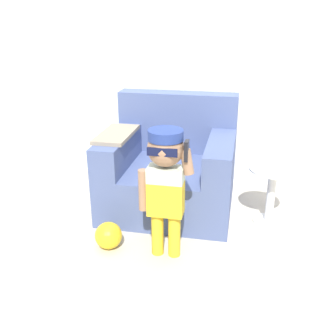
{
  "coord_description": "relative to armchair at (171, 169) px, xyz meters",
  "views": [
    {
      "loc": [
        0.64,
        -2.94,
        1.59
      ],
      "look_at": [
        0.11,
        -0.29,
        0.51
      ],
      "focal_mm": 42.0,
      "sensor_mm": 36.0,
      "label": 1
    }
  ],
  "objects": [
    {
      "name": "person_child",
      "position": [
        0.11,
        -0.77,
        0.28
      ],
      "size": [
        0.37,
        0.28,
        0.91
      ],
      "color": "gold",
      "rests_on": "ground_plane"
    },
    {
      "name": "ground_plane",
      "position": [
        -0.05,
        -0.12,
        -0.33
      ],
      "size": [
        10.0,
        10.0,
        0.0
      ],
      "primitive_type": "plane",
      "color": "#BCB29E"
    },
    {
      "name": "armchair",
      "position": [
        0.0,
        0.0,
        0.0
      ],
      "size": [
        1.07,
        0.96,
        0.92
      ],
      "color": "#475684",
      "rests_on": "ground_plane"
    },
    {
      "name": "wall_back",
      "position": [
        -0.05,
        0.61,
        0.97
      ],
      "size": [
        10.0,
        0.05,
        2.6
      ],
      "color": "silver",
      "rests_on": "ground_plane"
    },
    {
      "name": "toy_ball",
      "position": [
        -0.3,
        -0.77,
        -0.23
      ],
      "size": [
        0.2,
        0.2,
        0.2
      ],
      "color": "yellow",
      "rests_on": "ground_plane"
    },
    {
      "name": "side_table",
      "position": [
        0.84,
        -0.17,
        -0.04
      ],
      "size": [
        0.37,
        0.37,
        0.47
      ],
      "color": "white",
      "rests_on": "ground_plane"
    }
  ]
}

